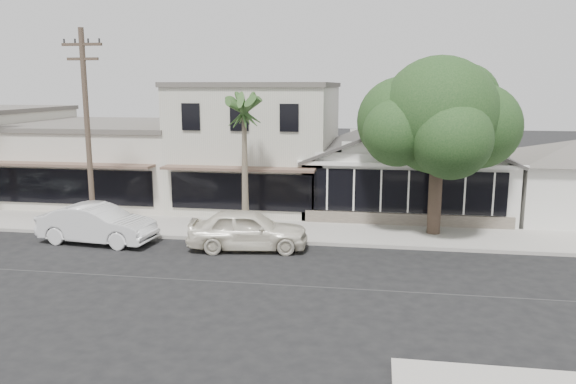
% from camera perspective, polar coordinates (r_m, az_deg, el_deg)
% --- Properties ---
extents(ground, '(140.00, 140.00, 0.00)m').
position_cam_1_polar(ground, '(19.15, -2.09, -9.36)').
color(ground, black).
rests_on(ground, ground).
extents(sidewalk_north, '(90.00, 3.50, 0.15)m').
position_cam_1_polar(sidewalk_north, '(27.74, -15.76, -3.21)').
color(sidewalk_north, '#9E9991').
rests_on(sidewalk_north, ground).
extents(corner_shop, '(10.40, 8.60, 5.10)m').
position_cam_1_polar(corner_shop, '(30.40, 11.82, 3.05)').
color(corner_shop, silver).
rests_on(corner_shop, ground).
extents(side_cottage, '(6.00, 6.00, 3.00)m').
position_cam_1_polar(side_cottage, '(31.12, 27.07, 0.18)').
color(side_cottage, silver).
rests_on(side_cottage, ground).
extents(row_building_near, '(8.00, 10.00, 6.50)m').
position_cam_1_polar(row_building_near, '(31.98, -2.73, 4.78)').
color(row_building_near, beige).
rests_on(row_building_near, ground).
extents(row_building_midnear, '(10.00, 10.00, 4.20)m').
position_cam_1_polar(row_building_midnear, '(35.08, -17.28, 2.94)').
color(row_building_midnear, beige).
rests_on(row_building_midnear, ground).
extents(utility_pole, '(1.80, 0.24, 9.00)m').
position_cam_1_polar(utility_pole, '(26.10, -19.72, 6.20)').
color(utility_pole, brown).
rests_on(utility_pole, ground).
extents(car_0, '(5.08, 2.58, 1.66)m').
position_cam_1_polar(car_0, '(22.92, -4.10, -3.81)').
color(car_0, silver).
rests_on(car_0, ground).
extents(car_1, '(5.13, 2.24, 1.64)m').
position_cam_1_polar(car_1, '(25.12, -18.81, -3.09)').
color(car_1, silver).
rests_on(car_1, ground).
extents(shade_tree, '(7.08, 6.40, 7.86)m').
position_cam_1_polar(shade_tree, '(25.21, 14.88, 7.20)').
color(shade_tree, '#4D3B2F').
rests_on(shade_tree, ground).
extents(palm_east, '(2.49, 2.49, 6.58)m').
position_cam_1_polar(palm_east, '(24.87, -4.50, 8.43)').
color(palm_east, '#726651').
rests_on(palm_east, ground).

